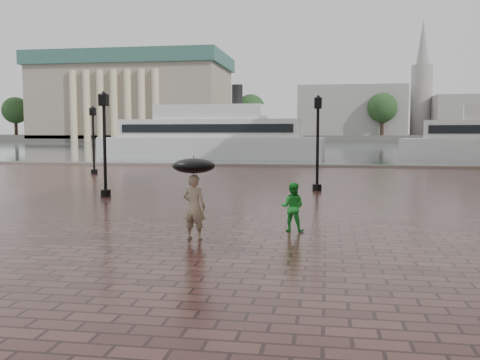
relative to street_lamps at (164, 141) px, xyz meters
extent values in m
plane|color=#361B18|center=(5.00, -15.33, -2.33)|extent=(300.00, 300.00, 0.00)
plane|color=#464F55|center=(5.00, 76.67, -2.33)|extent=(240.00, 240.00, 0.00)
cube|color=slate|center=(5.00, 16.67, -2.33)|extent=(80.00, 0.60, 0.30)
cube|color=#4C4C47|center=(5.00, 144.67, -1.33)|extent=(300.00, 60.00, 2.00)
cube|color=gray|center=(-50.00, 129.67, 9.67)|extent=(55.00, 30.00, 22.00)
cube|color=#325C52|center=(-50.00, 129.67, 21.67)|extent=(57.00, 32.00, 4.00)
cube|color=gray|center=(15.00, 134.67, 6.67)|extent=(30.00, 22.00, 14.00)
cube|color=gray|center=(50.00, 134.67, 5.17)|extent=(25.00, 22.00, 11.00)
cylinder|color=gray|center=(35.00, 134.67, 9.67)|extent=(6.00, 6.00, 20.00)
cone|color=gray|center=(35.00, 134.67, 23.67)|extent=(5.00, 5.00, 18.00)
cylinder|color=#2D2119|center=(-85.00, 122.67, 1.67)|extent=(1.00, 1.00, 8.00)
sphere|color=#1D3D1C|center=(-85.00, 122.67, 7.17)|extent=(8.00, 8.00, 8.00)
cylinder|color=#2D2119|center=(-49.00, 122.67, 1.67)|extent=(1.00, 1.00, 8.00)
sphere|color=#1D3D1C|center=(-49.00, 122.67, 7.17)|extent=(8.00, 8.00, 8.00)
cylinder|color=#2D2119|center=(-13.00, 122.67, 1.67)|extent=(1.00, 1.00, 8.00)
sphere|color=#1D3D1C|center=(-13.00, 122.67, 7.17)|extent=(8.00, 8.00, 8.00)
cylinder|color=#2D2119|center=(23.00, 122.67, 1.67)|extent=(1.00, 1.00, 8.00)
sphere|color=#1D3D1C|center=(23.00, 122.67, 7.17)|extent=(8.00, 8.00, 8.00)
cylinder|color=black|center=(-1.00, -5.33, -2.18)|extent=(0.44, 0.44, 0.30)
cylinder|color=black|center=(-1.00, -5.33, -0.33)|extent=(0.14, 0.14, 4.00)
cube|color=black|center=(-1.00, -5.33, 1.82)|extent=(0.35, 0.35, 0.50)
sphere|color=beige|center=(-1.00, -5.33, 1.82)|extent=(0.28, 0.28, 0.28)
cylinder|color=black|center=(8.00, -1.33, -2.18)|extent=(0.44, 0.44, 0.30)
cylinder|color=black|center=(8.00, -1.33, -0.33)|extent=(0.14, 0.14, 4.00)
cube|color=black|center=(8.00, -1.33, 1.82)|extent=(0.35, 0.35, 0.50)
sphere|color=beige|center=(8.00, -1.33, 1.82)|extent=(0.28, 0.28, 0.28)
cylinder|color=black|center=(-7.00, 6.67, -2.18)|extent=(0.44, 0.44, 0.30)
cylinder|color=black|center=(-7.00, 6.67, -0.33)|extent=(0.14, 0.14, 4.00)
cube|color=black|center=(-7.00, 6.67, 1.82)|extent=(0.35, 0.35, 0.50)
sphere|color=beige|center=(-7.00, 6.67, 1.82)|extent=(0.28, 0.28, 0.28)
imported|color=gray|center=(5.07, -13.74, -1.48)|extent=(0.68, 0.50, 1.69)
imported|color=green|center=(7.52, -12.19, -1.64)|extent=(0.74, 0.61, 1.38)
cube|color=silver|center=(-3.65, 28.12, -1.20)|extent=(23.71, 6.65, 2.25)
cube|color=silver|center=(-3.65, 28.12, 0.87)|extent=(18.98, 5.70, 1.88)
cube|color=silver|center=(-3.65, 28.12, 2.56)|extent=(11.45, 4.81, 1.50)
cylinder|color=black|center=(-0.84, 28.00, 4.25)|extent=(1.13, 1.13, 2.25)
cube|color=black|center=(-3.76, 25.63, 0.87)|extent=(17.84, 0.88, 0.85)
cube|color=black|center=(-3.54, 30.60, 0.87)|extent=(17.84, 0.88, 0.85)
cylinder|color=black|center=(5.07, -13.74, -0.88)|extent=(0.02, 0.02, 0.95)
ellipsoid|color=black|center=(5.07, -13.74, -0.41)|extent=(1.10, 1.10, 0.39)
camera|label=1|loc=(8.47, -27.10, 0.45)|focal=40.00mm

